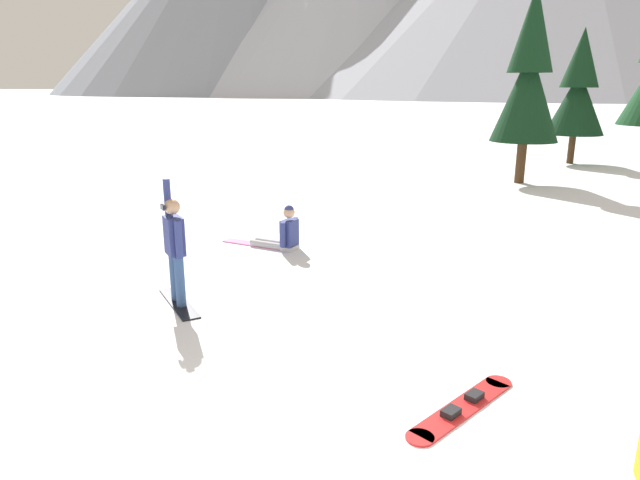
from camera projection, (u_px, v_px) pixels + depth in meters
ground_plane at (350, 458)px, 5.23m from camera, size 800.00×800.00×0.00m
snowboarder_midground at (175, 248)px, 8.68m from camera, size 1.20×1.27×1.97m
snowboarder_background at (282, 234)px, 11.82m from camera, size 1.82×0.84×0.97m
loose_snowboard_near_left at (463, 407)px, 6.03m from camera, size 1.22×1.70×0.09m
pine_tree_short at (578, 91)px, 24.10m from camera, size 2.44×2.44×5.72m
pine_tree_leaning at (529, 78)px, 19.03m from camera, size 2.30×2.30×6.62m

